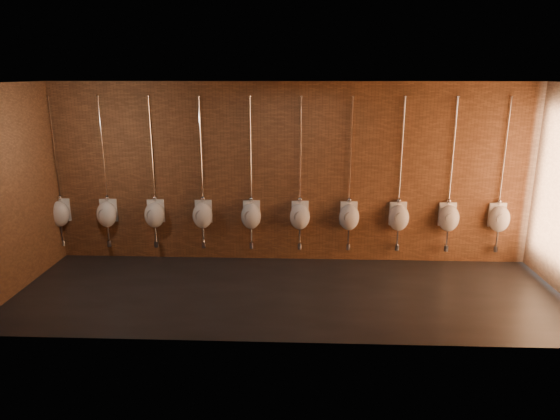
# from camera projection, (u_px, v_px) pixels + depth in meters

# --- Properties ---
(ground) EXTENTS (8.50, 8.50, 0.00)m
(ground) POSITION_uv_depth(u_px,v_px,m) (288.00, 293.00, 7.83)
(ground) COLOR black
(ground) RESTS_ON ground
(room_shell) EXTENTS (8.54, 3.04, 3.22)m
(room_shell) POSITION_uv_depth(u_px,v_px,m) (289.00, 166.00, 7.30)
(room_shell) COLOR black
(room_shell) RESTS_ON ground
(urinal_0) EXTENTS (0.40, 0.36, 2.71)m
(urinal_0) POSITION_uv_depth(u_px,v_px,m) (59.00, 213.00, 9.09)
(urinal_0) COLOR white
(urinal_0) RESTS_ON ground
(urinal_1) EXTENTS (0.40, 0.36, 2.71)m
(urinal_1) POSITION_uv_depth(u_px,v_px,m) (107.00, 213.00, 9.05)
(urinal_1) COLOR white
(urinal_1) RESTS_ON ground
(urinal_2) EXTENTS (0.40, 0.36, 2.71)m
(urinal_2) POSITION_uv_depth(u_px,v_px,m) (154.00, 214.00, 9.02)
(urinal_2) COLOR white
(urinal_2) RESTS_ON ground
(urinal_3) EXTENTS (0.40, 0.36, 2.71)m
(urinal_3) POSITION_uv_depth(u_px,v_px,m) (203.00, 214.00, 8.98)
(urinal_3) COLOR white
(urinal_3) RESTS_ON ground
(urinal_4) EXTENTS (0.40, 0.36, 2.71)m
(urinal_4) POSITION_uv_depth(u_px,v_px,m) (251.00, 215.00, 8.95)
(urinal_4) COLOR white
(urinal_4) RESTS_ON ground
(urinal_5) EXTENTS (0.40, 0.36, 2.71)m
(urinal_5) POSITION_uv_depth(u_px,v_px,m) (300.00, 215.00, 8.91)
(urinal_5) COLOR white
(urinal_5) RESTS_ON ground
(urinal_6) EXTENTS (0.40, 0.36, 2.71)m
(urinal_6) POSITION_uv_depth(u_px,v_px,m) (349.00, 216.00, 8.88)
(urinal_6) COLOR white
(urinal_6) RESTS_ON ground
(urinal_7) EXTENTS (0.40, 0.36, 2.71)m
(urinal_7) POSITION_uv_depth(u_px,v_px,m) (399.00, 217.00, 8.84)
(urinal_7) COLOR white
(urinal_7) RESTS_ON ground
(urinal_8) EXTENTS (0.40, 0.36, 2.71)m
(urinal_8) POSITION_uv_depth(u_px,v_px,m) (449.00, 217.00, 8.81)
(urinal_8) COLOR white
(urinal_8) RESTS_ON ground
(urinal_9) EXTENTS (0.40, 0.36, 2.71)m
(urinal_9) POSITION_uv_depth(u_px,v_px,m) (499.00, 218.00, 8.77)
(urinal_9) COLOR white
(urinal_9) RESTS_ON ground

